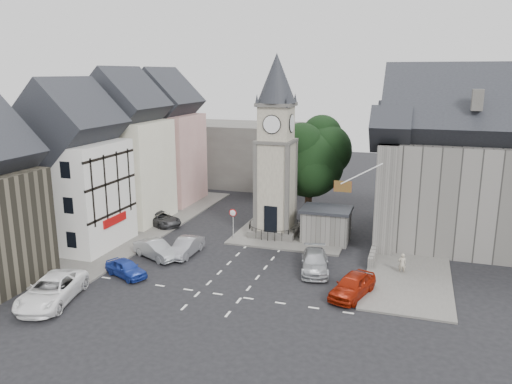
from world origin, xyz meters
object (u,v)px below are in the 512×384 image
(stone_shelter, at_px, (326,225))
(pedestrian, at_px, (402,264))
(car_west_blue, at_px, (126,268))
(car_east_red, at_px, (352,285))
(clock_tower, at_px, (276,148))

(stone_shelter, xyz_separation_m, pedestrian, (6.70, -5.50, -0.75))
(car_west_blue, relative_size, car_east_red, 0.82)
(clock_tower, xyz_separation_m, stone_shelter, (4.80, -0.49, -6.57))
(stone_shelter, distance_m, car_east_red, 11.16)
(clock_tower, height_order, car_east_red, clock_tower)
(stone_shelter, xyz_separation_m, car_west_blue, (-12.56, -12.27, -0.91))
(clock_tower, relative_size, car_east_red, 3.58)
(clock_tower, distance_m, stone_shelter, 8.15)
(clock_tower, bearing_deg, stone_shelter, -5.84)
(car_east_red, xyz_separation_m, pedestrian, (3.00, 5.00, 0.03))
(clock_tower, height_order, pedestrian, clock_tower)
(stone_shelter, height_order, pedestrian, stone_shelter)
(stone_shelter, bearing_deg, pedestrian, -39.38)
(stone_shelter, distance_m, pedestrian, 8.70)
(car_east_red, height_order, pedestrian, pedestrian)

